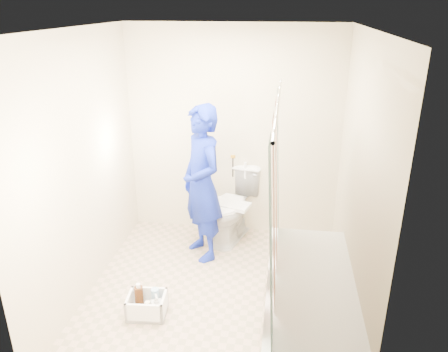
# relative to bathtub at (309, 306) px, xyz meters

# --- Properties ---
(floor) EXTENTS (2.60, 2.60, 0.00)m
(floor) POSITION_rel_bathtub_xyz_m (-0.85, 0.43, -0.27)
(floor) COLOR tan
(floor) RESTS_ON ground
(ceiling) EXTENTS (2.40, 2.60, 0.02)m
(ceiling) POSITION_rel_bathtub_xyz_m (-0.85, 0.43, 2.13)
(ceiling) COLOR white
(ceiling) RESTS_ON wall_back
(wall_back) EXTENTS (2.40, 0.02, 2.40)m
(wall_back) POSITION_rel_bathtub_xyz_m (-0.85, 1.73, 0.93)
(wall_back) COLOR #C6B698
(wall_back) RESTS_ON ground
(wall_front) EXTENTS (2.40, 0.02, 2.40)m
(wall_front) POSITION_rel_bathtub_xyz_m (-0.85, -0.88, 0.93)
(wall_front) COLOR #C6B698
(wall_front) RESTS_ON ground
(wall_left) EXTENTS (0.02, 2.60, 2.40)m
(wall_left) POSITION_rel_bathtub_xyz_m (-2.05, 0.43, 0.93)
(wall_left) COLOR #C6B698
(wall_left) RESTS_ON ground
(wall_right) EXTENTS (0.02, 2.60, 2.40)m
(wall_right) POSITION_rel_bathtub_xyz_m (0.35, 0.43, 0.93)
(wall_right) COLOR #C6B698
(wall_right) RESTS_ON ground
(bathtub) EXTENTS (0.70, 1.75, 0.50)m
(bathtub) POSITION_rel_bathtub_xyz_m (0.00, 0.00, 0.00)
(bathtub) COLOR silver
(bathtub) RESTS_ON ground
(curtain_rod) EXTENTS (0.02, 1.90, 0.02)m
(curtain_rod) POSITION_rel_bathtub_xyz_m (-0.33, 0.00, 1.68)
(curtain_rod) COLOR silver
(curtain_rod) RESTS_ON wall_back
(shower_curtain) EXTENTS (0.06, 1.75, 1.80)m
(shower_curtain) POSITION_rel_bathtub_xyz_m (-0.33, 0.00, 0.75)
(shower_curtain) COLOR white
(shower_curtain) RESTS_ON curtain_rod
(toilet) EXTENTS (0.68, 0.92, 0.83)m
(toilet) POSITION_rel_bathtub_xyz_m (-0.83, 1.51, 0.15)
(toilet) COLOR white
(toilet) RESTS_ON ground
(tank_lid) EXTENTS (0.55, 0.36, 0.04)m
(tank_lid) POSITION_rel_bathtub_xyz_m (-0.87, 1.38, 0.22)
(tank_lid) COLOR white
(tank_lid) RESTS_ON toilet
(tank_internals) EXTENTS (0.20, 0.09, 0.27)m
(tank_internals) POSITION_rel_bathtub_xyz_m (-0.81, 1.73, 0.55)
(tank_internals) COLOR black
(tank_internals) RESTS_ON toilet
(plumber) EXTENTS (0.68, 0.73, 1.67)m
(plumber) POSITION_rel_bathtub_xyz_m (-1.09, 1.10, 0.57)
(plumber) COLOR #0F359C
(plumber) RESTS_ON ground
(cleaning_caddy) EXTENTS (0.35, 0.29, 0.25)m
(cleaning_caddy) POSITION_rel_bathtub_xyz_m (-1.39, 0.03, -0.17)
(cleaning_caddy) COLOR white
(cleaning_caddy) RESTS_ON ground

